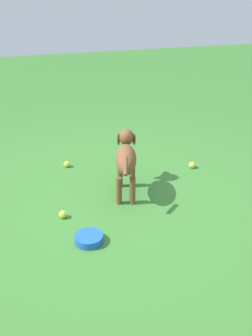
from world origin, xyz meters
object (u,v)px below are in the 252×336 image
at_px(dog, 126,158).
at_px(tennis_ball_0, 67,164).
at_px(tennis_ball_2, 192,165).
at_px(water_bowl, 89,239).
at_px(tennis_ball_1, 63,214).

xyz_separation_m(dog, tennis_ball_0, (0.46, -0.67, -0.32)).
distance_m(dog, tennis_ball_2, 0.91).
distance_m(tennis_ball_2, water_bowl, 1.59).
relative_size(tennis_ball_0, tennis_ball_1, 1.00).
bearing_deg(tennis_ball_0, dog, 124.28).
bearing_deg(dog, tennis_ball_0, 50.81).
bearing_deg(tennis_ball_0, tennis_ball_1, 79.64).
bearing_deg(tennis_ball_0, water_bowl, 88.95).
relative_size(tennis_ball_0, tennis_ball_2, 1.00).
height_order(dog, tennis_ball_0, dog).
xyz_separation_m(dog, tennis_ball_2, (-0.80, -0.29, -0.32)).
distance_m(dog, tennis_ball_0, 0.87).
xyz_separation_m(tennis_ball_0, tennis_ball_1, (0.17, 0.94, 0.00)).
distance_m(tennis_ball_1, tennis_ball_2, 1.54).
bearing_deg(tennis_ball_0, tennis_ball_2, 163.18).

